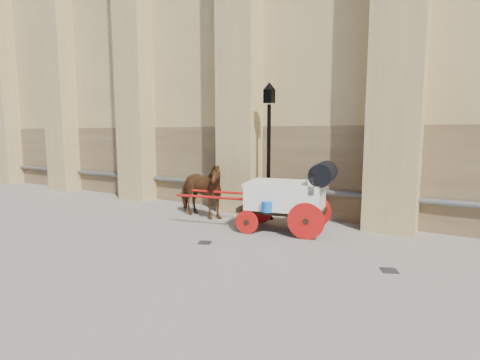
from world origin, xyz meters
The scene contains 6 objects.
ground centered at (0.00, 0.00, 0.00)m, with size 90.00×90.00×0.00m, color gray.
horse centered at (-1.68, 2.18, 0.90)m, with size 0.97×2.14×1.81m, color brown.
carriage centered at (1.60, 2.10, 1.07)m, with size 4.69×2.04×1.99m.
street_lamp centered at (0.36, 3.15, 2.32)m, with size 0.41×0.41×4.34m.
drain_grate_near centered at (0.19, -0.07, 0.01)m, with size 0.32×0.32×0.01m, color black.
drain_grate_far centered at (4.55, 0.30, 0.01)m, with size 0.32×0.32×0.01m, color black.
Camera 1 is at (5.73, -7.51, 2.78)m, focal length 28.00 mm.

